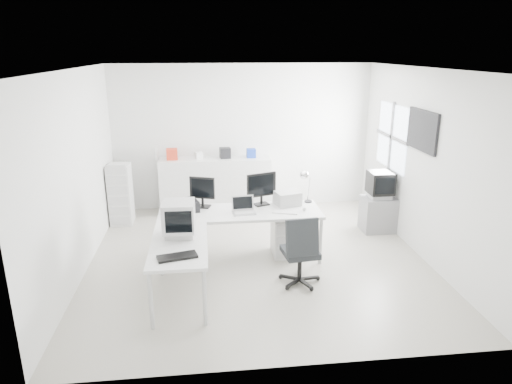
{
  "coord_description": "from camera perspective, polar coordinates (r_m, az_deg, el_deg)",
  "views": [
    {
      "loc": [
        -0.74,
        -6.28,
        3.05
      ],
      "look_at": [
        0.0,
        0.2,
        1.0
      ],
      "focal_mm": 32.0,
      "sensor_mm": 36.0,
      "label": 1
    }
  ],
  "objects": [
    {
      "name": "crt_tv",
      "position": [
        8.08,
        15.27,
        0.84
      ],
      "size": [
        0.5,
        0.48,
        0.45
      ],
      "primitive_type": null,
      "color": "black",
      "rests_on": "tv_cabinet"
    },
    {
      "name": "white_mouse",
      "position": [
        6.81,
        6.06,
        -2.13
      ],
      "size": [
        0.06,
        0.06,
        0.06
      ],
      "primitive_type": "sphere",
      "color": "silver",
      "rests_on": "main_desk"
    },
    {
      "name": "floor",
      "position": [
        7.03,
        0.19,
        -8.29
      ],
      "size": [
        5.0,
        5.0,
        0.01
      ],
      "primitive_type": "cube",
      "color": "silver",
      "rests_on": "ground"
    },
    {
      "name": "desk_lamp",
      "position": [
        7.15,
        6.61,
        0.69
      ],
      "size": [
        0.18,
        0.18,
        0.51
      ],
      "primitive_type": null,
      "rotation": [
        0.0,
        0.0,
        0.05
      ],
      "color": "silver",
      "rests_on": "main_desk"
    },
    {
      "name": "sideboard",
      "position": [
        8.89,
        -5.09,
        0.9
      ],
      "size": [
        2.11,
        0.53,
        1.06
      ],
      "primitive_type": "cube",
      "color": "silver",
      "rests_on": "floor"
    },
    {
      "name": "clutter_bottle",
      "position": [
        8.82,
        -12.39,
        4.7
      ],
      "size": [
        0.07,
        0.07,
        0.22
      ],
      "primitive_type": "cylinder",
      "color": "silver",
      "rests_on": "sideboard"
    },
    {
      "name": "inkjet_printer",
      "position": [
        6.84,
        -9.19,
        -1.75
      ],
      "size": [
        0.52,
        0.46,
        0.16
      ],
      "primitive_type": "cube",
      "rotation": [
        0.0,
        0.0,
        0.3
      ],
      "color": "black",
      "rests_on": "main_desk"
    },
    {
      "name": "tv_cabinet",
      "position": [
        8.24,
        14.98,
        -2.67
      ],
      "size": [
        0.55,
        0.45,
        0.6
      ],
      "primitive_type": "cube",
      "color": "slate",
      "rests_on": "floor"
    },
    {
      "name": "main_desk",
      "position": [
        6.92,
        -1.96,
        -5.32
      ],
      "size": [
        2.4,
        0.8,
        0.75
      ],
      "primitive_type": null,
      "color": "silver",
      "rests_on": "floor"
    },
    {
      "name": "clutter_box_a",
      "position": [
        8.75,
        -10.46,
        4.68
      ],
      "size": [
        0.22,
        0.2,
        0.21
      ],
      "primitive_type": "cube",
      "rotation": [
        0.0,
        0.0,
        0.06
      ],
      "color": "red",
      "rests_on": "sideboard"
    },
    {
      "name": "lcd_monitor_small",
      "position": [
        6.92,
        -6.73,
        0.03
      ],
      "size": [
        0.44,
        0.33,
        0.49
      ],
      "primitive_type": null,
      "rotation": [
        0.0,
        0.0,
        -0.33
      ],
      "color": "black",
      "rests_on": "main_desk"
    },
    {
      "name": "clutter_box_b",
      "position": [
        8.74,
        -7.16,
        4.57
      ],
      "size": [
        0.17,
        0.16,
        0.13
      ],
      "primitive_type": "cube",
      "rotation": [
        0.0,
        0.0,
        0.4
      ],
      "color": "silver",
      "rests_on": "sideboard"
    },
    {
      "name": "right_wall",
      "position": [
        7.26,
        20.22,
        3.22
      ],
      "size": [
        0.02,
        5.0,
        2.8
      ],
      "primitive_type": "cube",
      "color": "silver",
      "rests_on": "floor"
    },
    {
      "name": "black_keyboard",
      "position": [
        5.38,
        -9.82,
        -7.97
      ],
      "size": [
        0.49,
        0.29,
        0.03
      ],
      "primitive_type": "cube",
      "rotation": [
        0.0,
        0.0,
        0.25
      ],
      "color": "black",
      "rests_on": "side_desk"
    },
    {
      "name": "window",
      "position": [
        8.28,
        16.61,
        6.63
      ],
      "size": [
        0.02,
        1.2,
        1.1
      ],
      "primitive_type": null,
      "color": "white",
      "rests_on": "right_wall"
    },
    {
      "name": "filing_cabinet",
      "position": [
        8.58,
        -16.56,
        -0.28
      ],
      "size": [
        0.38,
        0.46,
        1.09
      ],
      "primitive_type": "cube",
      "color": "silver",
      "rests_on": "floor"
    },
    {
      "name": "laptop",
      "position": [
        6.66,
        -1.51,
        -1.82
      ],
      "size": [
        0.35,
        0.35,
        0.21
      ],
      "primitive_type": null,
      "rotation": [
        0.0,
        0.0,
        0.09
      ],
      "color": "#B7B7BA",
      "rests_on": "main_desk"
    },
    {
      "name": "left_wall",
      "position": [
        6.73,
        -21.46,
        2.01
      ],
      "size": [
        0.02,
        5.0,
        2.8
      ],
      "primitive_type": "cube",
      "color": "silver",
      "rests_on": "floor"
    },
    {
      "name": "laser_printer",
      "position": [
        7.05,
        3.94,
        -0.76
      ],
      "size": [
        0.44,
        0.4,
        0.21
      ],
      "primitive_type": "cube",
      "rotation": [
        0.0,
        0.0,
        0.27
      ],
      "color": "#B0B0B0",
      "rests_on": "main_desk"
    },
    {
      "name": "crt_monitor",
      "position": [
        5.89,
        -9.63,
        -3.18
      ],
      "size": [
        0.45,
        0.45,
        0.5
      ],
      "primitive_type": null,
      "rotation": [
        0.0,
        0.0,
        -0.03
      ],
      "color": "#B7B7BA",
      "rests_on": "side_desk"
    },
    {
      "name": "white_keyboard",
      "position": [
        6.72,
        3.65,
        -2.55
      ],
      "size": [
        0.39,
        0.22,
        0.02
      ],
      "primitive_type": "cube",
      "rotation": [
        0.0,
        0.0,
        -0.29
      ],
      "color": "silver",
      "rests_on": "main_desk"
    },
    {
      "name": "ceiling",
      "position": [
        6.33,
        0.21,
        15.17
      ],
      "size": [
        5.0,
        5.0,
        0.01
      ],
      "primitive_type": "cube",
      "color": "white",
      "rests_on": "back_wall"
    },
    {
      "name": "office_chair",
      "position": [
        6.16,
        5.55,
        -7.06
      ],
      "size": [
        0.65,
        0.65,
        1.01
      ],
      "primitive_type": null,
      "rotation": [
        0.0,
        0.0,
        0.12
      ],
      "color": "#242729",
      "rests_on": "floor"
    },
    {
      "name": "side_desk",
      "position": [
        5.91,
        -9.43,
        -9.73
      ],
      "size": [
        0.7,
        1.4,
        0.75
      ],
      "primitive_type": null,
      "color": "silver",
      "rests_on": "floor"
    },
    {
      "name": "lcd_monitor_large",
      "position": [
        6.97,
        0.69,
        0.34
      ],
      "size": [
        0.52,
        0.34,
        0.5
      ],
      "primitive_type": null,
      "rotation": [
        0.0,
        0.0,
        0.35
      ],
      "color": "black",
      "rests_on": "main_desk"
    },
    {
      "name": "drawer_pedestal",
      "position": [
        7.08,
        3.69,
        -5.47
      ],
      "size": [
        0.4,
        0.5,
        0.6
      ],
      "primitive_type": "cube",
      "color": "silver",
      "rests_on": "floor"
    },
    {
      "name": "clutter_box_d",
      "position": [
        8.78,
        -0.61,
        4.88
      ],
      "size": [
        0.17,
        0.15,
        0.17
      ],
      "primitive_type": "cube",
      "rotation": [
        0.0,
        0.0,
        0.04
      ],
      "color": "#1635A0",
      "rests_on": "sideboard"
    },
    {
      "name": "wall_picture",
      "position": [
        7.24,
        20.08,
        7.25
      ],
      "size": [
        0.04,
        0.9,
        0.6
      ],
      "primitive_type": null,
      "color": "black",
      "rests_on": "right_wall"
    },
    {
      "name": "clutter_box_c",
      "position": [
        8.74,
        -3.88,
        4.89
      ],
      "size": [
        0.22,
        0.2,
        0.2
      ],
      "primitive_type": "cube",
      "rotation": [
        0.0,
        0.0,
        0.1
      ],
      "color": "black",
      "rests_on": "sideboard"
    },
    {
      "name": "back_wall",
      "position": [
        8.97,
        -1.68,
        6.84
      ],
      "size": [
        5.0,
        0.02,
        2.8
      ],
      "primitive_type": "cube",
      "color": "silver",
      "rests_on": "floor"
    }
  ]
}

